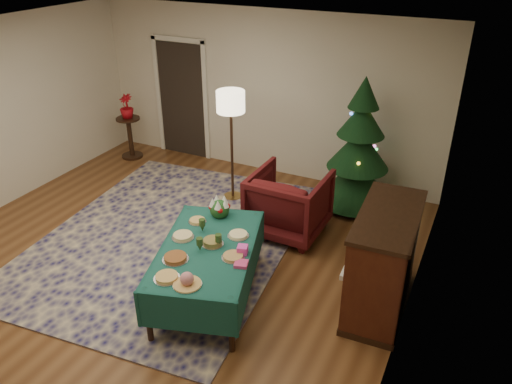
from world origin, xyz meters
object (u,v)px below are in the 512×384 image
at_px(christmas_tree, 359,151).
at_px(piano, 383,262).
at_px(gift_box, 242,250).
at_px(potted_plant, 127,111).
at_px(side_table, 130,138).
at_px(armchair, 289,200).
at_px(buffet_table, 207,257).
at_px(floor_lamp, 231,108).

height_order(christmas_tree, piano, christmas_tree).
xyz_separation_m(gift_box, christmas_tree, (0.49, 2.74, 0.18)).
xyz_separation_m(gift_box, piano, (1.37, 0.64, -0.15)).
bearing_deg(potted_plant, gift_box, -36.35).
relative_size(side_table, christmas_tree, 0.38).
distance_m(armchair, side_table, 3.77).
xyz_separation_m(buffet_table, potted_plant, (-3.32, 2.81, 0.34)).
relative_size(buffet_table, gift_box, 18.08).
relative_size(gift_box, armchair, 0.11).
height_order(potted_plant, christmas_tree, christmas_tree).
bearing_deg(christmas_tree, buffet_table, -107.63).
distance_m(floor_lamp, christmas_tree, 1.95).
height_order(buffet_table, piano, piano).
bearing_deg(potted_plant, piano, -22.40).
height_order(armchair, piano, piano).
distance_m(potted_plant, piano, 5.52).
relative_size(buffet_table, piano, 1.41).
height_order(buffet_table, side_table, side_table).
bearing_deg(buffet_table, side_table, 139.79).
height_order(floor_lamp, side_table, floor_lamp).
bearing_deg(armchair, piano, 148.12).
xyz_separation_m(buffet_table, christmas_tree, (0.89, 2.80, 0.36)).
bearing_deg(gift_box, christmas_tree, 79.93).
distance_m(potted_plant, christmas_tree, 4.21).
height_order(buffet_table, armchair, armchair).
xyz_separation_m(floor_lamp, piano, (2.66, -1.52, -0.88)).
height_order(buffet_table, gift_box, gift_box).
distance_m(floor_lamp, side_table, 2.72).
height_order(gift_box, side_table, gift_box).
bearing_deg(gift_box, floor_lamp, 120.91).
xyz_separation_m(gift_box, floor_lamp, (-1.30, 2.17, 0.73)).
height_order(side_table, potted_plant, potted_plant).
height_order(armchair, christmas_tree, christmas_tree).
bearing_deg(gift_box, potted_plant, 143.65).
distance_m(gift_box, side_table, 4.64).
bearing_deg(side_table, armchair, -17.36).
xyz_separation_m(armchair, floor_lamp, (-1.17, 0.55, 0.96)).
bearing_deg(gift_box, piano, 25.24).
relative_size(floor_lamp, christmas_tree, 0.86).
distance_m(christmas_tree, piano, 2.29).
height_order(gift_box, potted_plant, potted_plant).
distance_m(buffet_table, armchair, 1.71).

